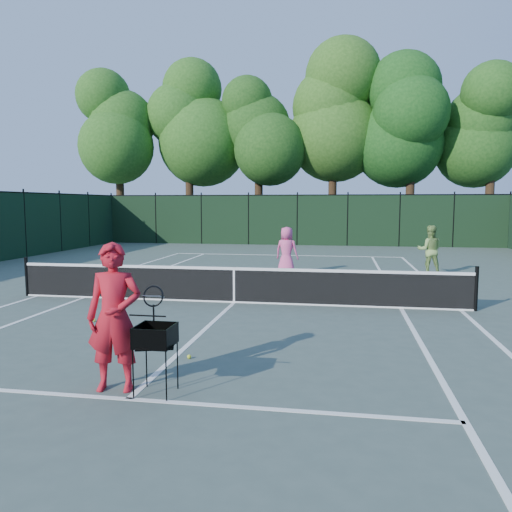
% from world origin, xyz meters
% --- Properties ---
extents(ground, '(90.00, 90.00, 0.00)m').
position_xyz_m(ground, '(0.00, 0.00, 0.00)').
color(ground, '#435149').
rests_on(ground, ground).
extents(sideline_doubles_left, '(0.10, 23.77, 0.01)m').
position_xyz_m(sideline_doubles_left, '(-5.49, 0.00, 0.00)').
color(sideline_doubles_left, white).
rests_on(sideline_doubles_left, ground).
extents(sideline_doubles_right, '(0.10, 23.77, 0.01)m').
position_xyz_m(sideline_doubles_right, '(5.49, 0.00, 0.00)').
color(sideline_doubles_right, white).
rests_on(sideline_doubles_right, ground).
extents(sideline_singles_left, '(0.10, 23.77, 0.01)m').
position_xyz_m(sideline_singles_left, '(-4.12, 0.00, 0.00)').
color(sideline_singles_left, white).
rests_on(sideline_singles_left, ground).
extents(sideline_singles_right, '(0.10, 23.77, 0.01)m').
position_xyz_m(sideline_singles_right, '(4.12, 0.00, 0.00)').
color(sideline_singles_right, white).
rests_on(sideline_singles_right, ground).
extents(baseline_far, '(10.97, 0.10, 0.01)m').
position_xyz_m(baseline_far, '(0.00, 11.88, 0.00)').
color(baseline_far, white).
rests_on(baseline_far, ground).
extents(service_line_near, '(8.23, 0.10, 0.01)m').
position_xyz_m(service_line_near, '(0.00, -6.40, 0.00)').
color(service_line_near, white).
rests_on(service_line_near, ground).
extents(service_line_far, '(8.23, 0.10, 0.01)m').
position_xyz_m(service_line_far, '(0.00, 6.40, 0.00)').
color(service_line_far, white).
rests_on(service_line_far, ground).
extents(center_service_line, '(0.10, 12.80, 0.01)m').
position_xyz_m(center_service_line, '(0.00, 0.00, 0.00)').
color(center_service_line, white).
rests_on(center_service_line, ground).
extents(tennis_net, '(11.69, 0.09, 1.06)m').
position_xyz_m(tennis_net, '(0.00, 0.00, 0.48)').
color(tennis_net, black).
rests_on(tennis_net, ground).
extents(fence_far, '(24.00, 0.05, 3.00)m').
position_xyz_m(fence_far, '(0.00, 18.00, 1.50)').
color(fence_far, black).
rests_on(fence_far, ground).
extents(tree_0, '(6.40, 6.40, 13.14)m').
position_xyz_m(tree_0, '(-13.00, 21.50, 8.16)').
color(tree_0, black).
rests_on(tree_0, ground).
extents(tree_1, '(6.80, 6.80, 13.98)m').
position_xyz_m(tree_1, '(-8.00, 22.00, 8.69)').
color(tree_1, black).
rests_on(tree_1, ground).
extents(tree_2, '(6.00, 6.00, 12.40)m').
position_xyz_m(tree_2, '(-3.00, 21.80, 7.73)').
color(tree_2, black).
rests_on(tree_2, ground).
extents(tree_3, '(7.00, 7.00, 14.45)m').
position_xyz_m(tree_3, '(2.00, 22.30, 9.01)').
color(tree_3, black).
rests_on(tree_3, ground).
extents(tree_4, '(6.20, 6.20, 12.97)m').
position_xyz_m(tree_4, '(7.00, 21.60, 8.14)').
color(tree_4, black).
rests_on(tree_4, ground).
extents(tree_5, '(5.80, 5.80, 12.23)m').
position_xyz_m(tree_5, '(12.00, 22.10, 7.71)').
color(tree_5, black).
rests_on(tree_5, ground).
extents(coach, '(0.94, 0.76, 2.00)m').
position_xyz_m(coach, '(-0.31, -6.10, 1.00)').
color(coach, red).
rests_on(coach, ground).
extents(player_pink, '(0.94, 0.73, 1.70)m').
position_xyz_m(player_pink, '(0.75, 5.36, 0.85)').
color(player_pink, '#E24F8D').
rests_on(player_pink, ground).
extents(player_green, '(0.88, 0.70, 1.75)m').
position_xyz_m(player_green, '(5.76, 6.13, 0.88)').
color(player_green, '#7DA150').
rests_on(player_green, ground).
extents(ball_hopper, '(0.61, 0.61, 0.93)m').
position_xyz_m(ball_hopper, '(0.28, -6.15, 0.78)').
color(ball_hopper, black).
rests_on(ball_hopper, ground).
extents(loose_ball_near_cart, '(0.07, 0.07, 0.07)m').
position_xyz_m(loose_ball_near_cart, '(0.26, -4.64, 0.03)').
color(loose_ball_near_cart, '#C0D52B').
rests_on(loose_ball_near_cart, ground).
extents(loose_ball_midcourt, '(0.07, 0.07, 0.07)m').
position_xyz_m(loose_ball_midcourt, '(-2.51, -2.52, 0.03)').
color(loose_ball_midcourt, '#E0F431').
rests_on(loose_ball_midcourt, ground).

